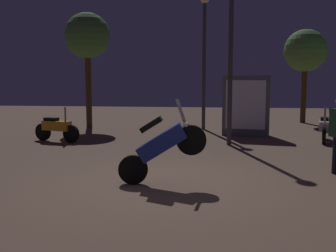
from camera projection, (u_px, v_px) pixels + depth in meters
ground_plane at (166, 182)px, 7.73m from camera, size 40.00×40.00×0.00m
motorcycle_blue_foreground at (162, 146)px, 7.45m from camera, size 1.66×0.34×1.63m
motorcycle_orange_parked_left at (57, 128)px, 12.60m from camera, size 1.62×0.57×1.11m
motorcycle_white_parked_right at (324, 128)px, 12.61m from camera, size 0.53×1.63×1.11m
streetlamp_near at (231, 36)px, 11.65m from camera, size 0.36×0.36×5.10m
streetlamp_far at (204, 45)px, 15.33m from camera, size 0.36×0.36×5.19m
tree_left_bg at (87, 37)px, 16.07m from camera, size 1.84×1.84×4.63m
tree_right_bg at (305, 52)px, 17.62m from camera, size 1.87×1.87×4.15m
kiosk_billboard at (246, 106)px, 13.87m from camera, size 1.66×0.78×2.10m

